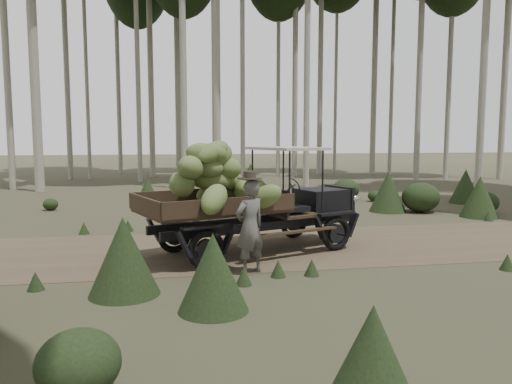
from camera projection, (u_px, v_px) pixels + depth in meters
ground at (347, 244)px, 11.16m from camera, size 120.00×120.00×0.00m
dirt_track at (347, 244)px, 11.16m from camera, size 70.00×4.00×0.01m
banana_truck at (237, 188)px, 10.16m from camera, size 4.96×3.27×2.42m
farmer at (250, 226)px, 8.70m from camera, size 0.72×0.65×1.81m
undergrowth at (343, 223)px, 10.85m from camera, size 25.02×22.60×1.33m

